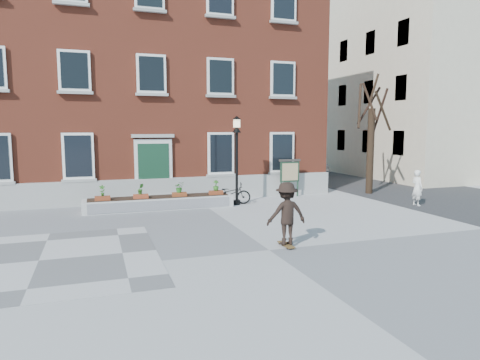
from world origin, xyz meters
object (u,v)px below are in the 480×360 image
object	(u,v)px
parked_car	(308,165)
skateboarder	(287,214)
bicycle	(230,194)
lamp_post	(237,148)
bystander	(417,188)
notice_board	(290,171)

from	to	relation	value
parked_car	skateboarder	world-z (taller)	skateboarder
skateboarder	bicycle	bearing A→B (deg)	85.55
parked_car	lamp_post	size ratio (longest dim) A/B	1.02
bystander	lamp_post	distance (m)	8.13
notice_board	parked_car	bearing A→B (deg)	57.52
bystander	lamp_post	size ratio (longest dim) A/B	0.40
parked_car	bystander	size ratio (longest dim) A/B	2.53
bystander	lamp_post	world-z (taller)	lamp_post
bystander	lamp_post	xyz separation A→B (m)	(-7.43, 2.80, 1.75)
lamp_post	notice_board	xyz separation A→B (m)	(3.18, 1.25, -1.28)
bicycle	parked_car	distance (m)	14.12
bystander	notice_board	world-z (taller)	notice_board
skateboarder	notice_board	bearing A→B (deg)	64.06
lamp_post	skateboarder	distance (m)	7.16
parked_car	notice_board	distance (m)	11.21
bicycle	bystander	size ratio (longest dim) A/B	1.16
parked_car	notice_board	xyz separation A→B (m)	(-6.01, -9.44, 0.60)
notice_board	skateboarder	size ratio (longest dim) A/B	1.00
bicycle	lamp_post	world-z (taller)	lamp_post
lamp_post	skateboarder	xyz separation A→B (m)	(-0.81, -6.94, -1.57)
bystander	skateboarder	xyz separation A→B (m)	(-8.23, -4.14, 0.18)
parked_car	skateboarder	xyz separation A→B (m)	(-10.00, -17.64, 0.31)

